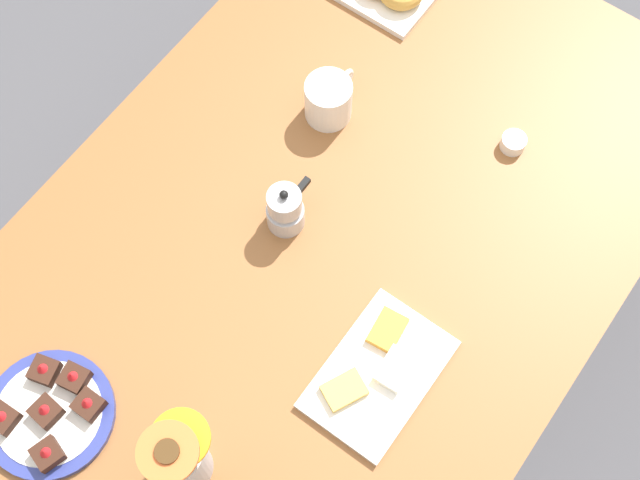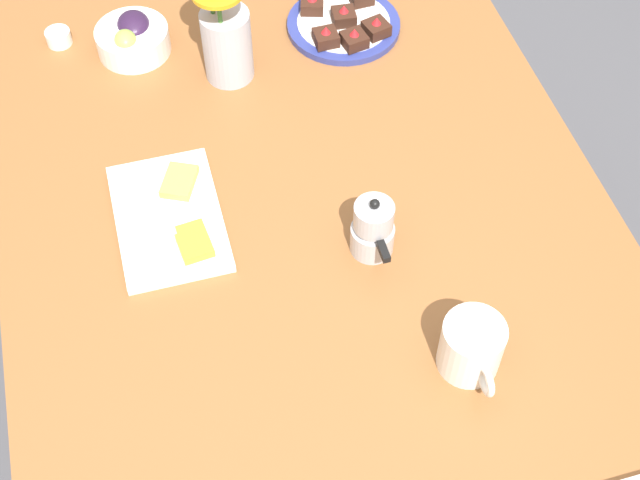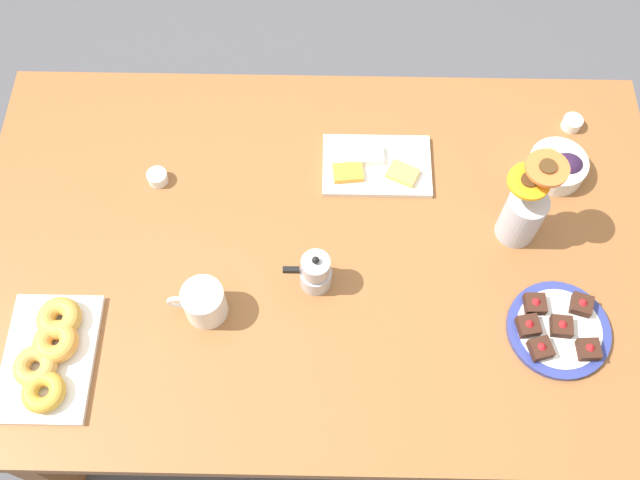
% 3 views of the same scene
% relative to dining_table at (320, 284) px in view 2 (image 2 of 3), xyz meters
% --- Properties ---
extents(ground_plane, '(6.00, 6.00, 0.00)m').
position_rel_dining_table_xyz_m(ground_plane, '(0.00, 0.00, -0.65)').
color(ground_plane, '#4C4C51').
extents(dining_table, '(1.60, 1.00, 0.74)m').
position_rel_dining_table_xyz_m(dining_table, '(0.00, 0.00, 0.00)').
color(dining_table, brown).
rests_on(dining_table, ground_plane).
extents(coffee_mug, '(0.13, 0.09, 0.09)m').
position_rel_dining_table_xyz_m(coffee_mug, '(0.24, 0.16, 0.13)').
color(coffee_mug, white).
rests_on(coffee_mug, dining_table).
extents(grape_bowl, '(0.14, 0.14, 0.07)m').
position_rel_dining_table_xyz_m(grape_bowl, '(-0.56, -0.21, 0.12)').
color(grape_bowl, white).
rests_on(grape_bowl, dining_table).
extents(cheese_platter, '(0.26, 0.17, 0.03)m').
position_rel_dining_table_xyz_m(cheese_platter, '(-0.13, -0.22, 0.10)').
color(cheese_platter, white).
rests_on(cheese_platter, dining_table).
extents(jam_cup_honey, '(0.05, 0.05, 0.03)m').
position_rel_dining_table_xyz_m(jam_cup_honey, '(-0.62, -0.35, 0.10)').
color(jam_cup_honey, white).
rests_on(jam_cup_honey, dining_table).
extents(dessert_plate, '(0.22, 0.22, 0.05)m').
position_rel_dining_table_xyz_m(dessert_plate, '(-0.51, 0.19, 0.10)').
color(dessert_plate, navy).
rests_on(dessert_plate, dining_table).
extents(flower_vase, '(0.12, 0.11, 0.25)m').
position_rel_dining_table_xyz_m(flower_vase, '(-0.45, -0.05, 0.17)').
color(flower_vase, '#B2B2BC').
rests_on(flower_vase, dining_table).
extents(moka_pot, '(0.11, 0.07, 0.12)m').
position_rel_dining_table_xyz_m(moka_pot, '(0.01, 0.08, 0.13)').
color(moka_pot, '#B7B7BC').
rests_on(moka_pot, dining_table).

